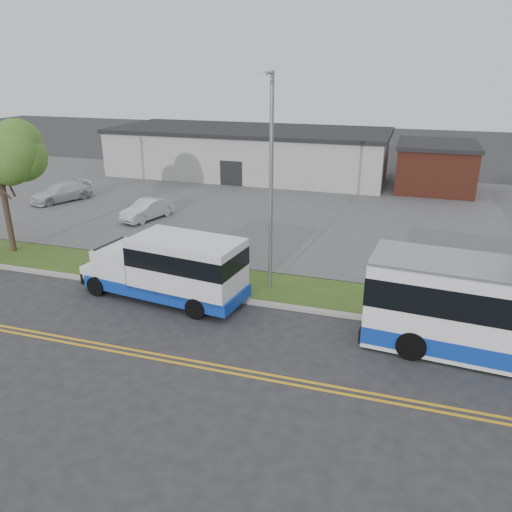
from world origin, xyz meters
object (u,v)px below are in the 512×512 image
(shuttle_bus, at_px, (173,266))
(parked_car_b, at_px, (61,192))
(pedestrian, at_px, (150,262))
(streetlight_near, at_px, (271,179))
(parked_car_a, at_px, (147,209))

(shuttle_bus, distance_m, parked_car_b, 20.19)
(pedestrian, bearing_deg, parked_car_b, -43.04)
(streetlight_near, relative_size, parked_car_a, 2.37)
(streetlight_near, xyz_separation_m, shuttle_bus, (-3.76, -2.22, -3.66))
(streetlight_near, xyz_separation_m, parked_car_b, (-19.46, 10.45, -4.46))
(shuttle_bus, xyz_separation_m, parked_car_a, (-7.12, 10.41, -0.81))
(pedestrian, height_order, parked_car_a, pedestrian)
(shuttle_bus, bearing_deg, pedestrian, 151.84)
(pedestrian, distance_m, parked_car_a, 10.40)
(streetlight_near, distance_m, parked_car_a, 14.34)
(pedestrian, height_order, parked_car_b, pedestrian)
(shuttle_bus, relative_size, parked_car_a, 1.97)
(parked_car_a, bearing_deg, streetlight_near, -21.68)
(pedestrian, xyz_separation_m, parked_car_a, (-5.17, 9.02, -0.26))
(streetlight_near, height_order, parked_car_a, streetlight_near)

